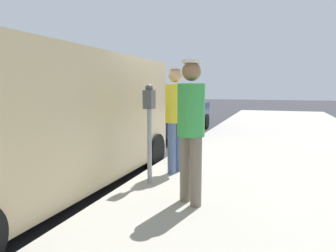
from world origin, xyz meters
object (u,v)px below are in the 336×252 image
(parking_meter_near, at_px, (149,117))
(pedestrian_in_green, at_px, (191,122))
(parked_sedan_ahead, at_px, (171,113))
(pedestrian_in_yellow, at_px, (175,112))
(parked_van, at_px, (44,118))

(parking_meter_near, bearing_deg, pedestrian_in_green, -37.31)
(parked_sedan_ahead, bearing_deg, pedestrian_in_yellow, -70.71)
(parking_meter_near, relative_size, parked_van, 0.29)
(parking_meter_near, relative_size, parked_sedan_ahead, 0.34)
(parking_meter_near, distance_m, pedestrian_in_yellow, 0.75)
(parked_van, bearing_deg, pedestrian_in_yellow, 37.12)
(parked_van, bearing_deg, parked_sedan_ahead, 91.78)
(parked_van, xyz_separation_m, parked_sedan_ahead, (-0.21, 6.65, -0.41))
(pedestrian_in_yellow, height_order, parked_van, parked_van)
(parking_meter_near, height_order, pedestrian_in_yellow, pedestrian_in_yellow)
(pedestrian_in_green, distance_m, pedestrian_in_yellow, 1.50)
(pedestrian_in_green, xyz_separation_m, parked_van, (-2.32, 0.08, -0.04))
(pedestrian_in_green, bearing_deg, pedestrian_in_yellow, 115.40)
(parked_van, bearing_deg, parking_meter_near, 19.85)
(pedestrian_in_green, relative_size, parked_sedan_ahead, 0.41)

